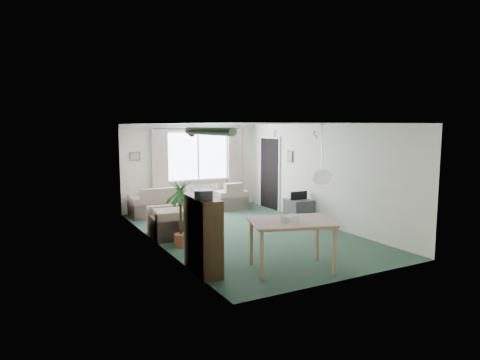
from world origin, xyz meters
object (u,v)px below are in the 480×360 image
houseplant (181,212)px  sofa (160,201)px  bookshelf (203,235)px  pet_bed (299,220)px  armchair_left (174,216)px  armchair_corner (229,195)px  dining_table (291,245)px  tv_cube (299,210)px  coffee_table (190,213)px

houseplant → sofa: bearing=79.9°
sofa → bookshelf: 4.68m
sofa → bookshelf: (-0.74, -4.61, 0.23)m
pet_bed → armchair_left: bearing=175.7°
armchair_corner → pet_bed: 2.56m
houseplant → dining_table: 2.42m
houseplant → tv_cube: 3.45m
armchair_corner → houseplant: size_ratio=0.62×
coffee_table → armchair_corner: bearing=30.9°
sofa → houseplant: (-0.55, -3.08, 0.30)m
armchair_left → armchair_corner: bearing=136.3°
armchair_left → dining_table: size_ratio=0.77×
coffee_table → dining_table: size_ratio=0.62×
sofa → tv_cube: sofa is taller
bookshelf → dining_table: 1.47m
tv_cube → pet_bed: bearing=-118.1°
armchair_left → pet_bed: armchair_left is taller
armchair_corner → dining_table: size_ratio=0.66×
coffee_table → bookshelf: 3.88m
houseplant → pet_bed: 3.39m
bookshelf → dining_table: bookshelf is taller
houseplant → armchair_corner: bearing=49.6°
tv_cube → armchair_left: bearing=180.0°
pet_bed → coffee_table: bearing=146.1°
armchair_corner → coffee_table: 1.84m
tv_cube → dining_table: bearing=-125.8°
armchair_left → houseplant: bearing=-5.8°
coffee_table → houseplant: (-1.03, -2.12, 0.51)m
sofa → coffee_table: (0.48, -0.96, -0.20)m
armchair_corner → pet_bed: (0.68, -2.45, -0.32)m
coffee_table → dining_table: 4.24m
coffee_table → houseplant: houseplant is taller
bookshelf → pet_bed: (3.47, 2.14, -0.56)m
bookshelf → coffee_table: bearing=75.7°
tv_cube → pet_bed: size_ratio=1.02×
dining_table → pet_bed: size_ratio=2.17×
bookshelf → armchair_corner: bearing=62.9°
coffee_table → tv_cube: (2.32, -1.39, 0.09)m
sofa → tv_cube: bearing=141.6°
pet_bed → bookshelf: bearing=-148.3°
bookshelf → tv_cube: bookshelf is taller
coffee_table → dining_table: dining_table is taller
sofa → armchair_left: (-0.40, -2.23, 0.06)m
sofa → pet_bed: size_ratio=2.58×
coffee_table → bookshelf: (-1.22, -3.65, 0.44)m
sofa → tv_cube: (2.80, -2.35, -0.11)m
armchair_left → tv_cube: (3.20, -0.12, -0.17)m
sofa → houseplant: 3.14m
dining_table → armchair_corner: bearing=74.3°
bookshelf → tv_cube: size_ratio=2.04×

